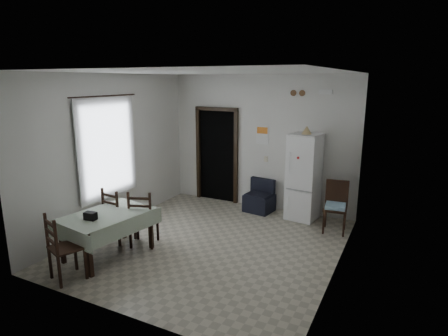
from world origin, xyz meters
The scene contains 25 objects.
ground centered at (0.00, 0.00, 0.00)m, with size 4.50×4.50×0.00m, color #A49C86.
ceiling centered at (0.00, 0.00, 2.90)m, with size 4.20×4.50×0.02m, color white, non-canonical shape.
wall_back centered at (0.00, 2.25, 1.45)m, with size 4.20×0.02×2.90m, color silver, non-canonical shape.
wall_front centered at (0.00, -2.25, 1.45)m, with size 4.20×0.02×2.90m, color silver, non-canonical shape.
wall_left centered at (-2.10, 0.00, 1.45)m, with size 0.02×4.50×2.90m, color silver, non-canonical shape.
wall_right centered at (2.10, 0.00, 1.45)m, with size 0.02×4.50×2.90m, color silver, non-canonical shape.
doorway centered at (-1.05, 2.45, 1.06)m, with size 1.06×0.52×2.22m.
window_recess centered at (-2.15, -0.20, 1.55)m, with size 0.10×1.20×1.60m, color silver.
curtain centered at (-2.04, -0.20, 1.55)m, with size 0.02×1.45×1.85m, color beige.
curtain_rod centered at (-2.03, -0.20, 2.50)m, with size 0.02×0.02×1.60m, color black.
calendar centered at (0.05, 2.24, 1.62)m, with size 0.28×0.02×0.40m, color white.
calendar_image centered at (0.05, 2.23, 1.72)m, with size 0.24×0.01×0.14m, color orange.
light_switch centered at (0.15, 2.24, 1.10)m, with size 0.08×0.02×0.12m, color beige.
vent_left centered at (0.70, 2.23, 2.52)m, with size 0.12×0.12×0.03m, color brown.
vent_right centered at (0.88, 2.23, 2.52)m, with size 0.12×0.12×0.03m, color brown.
emergency_light centered at (1.35, 2.21, 2.55)m, with size 0.25×0.07×0.09m, color white.
fridge centered at (1.08, 1.93, 0.88)m, with size 0.57×0.57×1.75m, color white, non-canonical shape.
tan_cone centered at (1.10, 1.89, 1.83)m, with size 0.20×0.20×0.16m, color tan.
navy_seat centered at (0.13, 1.93, 0.34)m, with size 0.57×0.55×0.68m, color black, non-canonical shape.
corner_chair centered at (1.80, 1.50, 0.48)m, with size 0.42×0.42×0.96m, color black, non-canonical shape.
dining_table centered at (-1.27, -1.12, 0.36)m, with size 0.90×1.37×0.71m, color #9EAF95, non-canonical shape.
black_bag centered at (-1.30, -1.42, 0.77)m, with size 0.19×0.11×0.12m, color black.
dining_chair_far_left centered at (-1.51, -0.59, 0.49)m, with size 0.42×0.42×0.98m, color black, non-canonical shape.
dining_chair_far_right centered at (-1.02, -0.53, 0.50)m, with size 0.42×0.42×0.99m, color black, non-canonical shape.
dining_chair_near_head centered at (-1.26, -1.94, 0.49)m, with size 0.42×0.42×0.99m, color black, non-canonical shape.
Camera 1 is at (2.91, -5.28, 2.78)m, focal length 30.00 mm.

